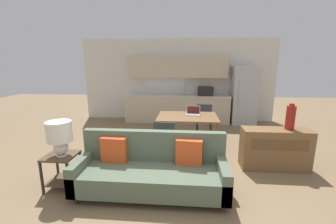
# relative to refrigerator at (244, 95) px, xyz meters

# --- Properties ---
(ground_plane) EXTENTS (20.00, 20.00, 0.00)m
(ground_plane) POSITION_rel_refrigerator_xyz_m (-2.12, -4.25, -0.92)
(ground_plane) COLOR #7F6647
(wall_back) EXTENTS (6.40, 0.07, 2.70)m
(wall_back) POSITION_rel_refrigerator_xyz_m (-2.13, 0.38, 0.44)
(wall_back) COLOR silver
(wall_back) RESTS_ON ground_plane
(kitchen_counter) EXTENTS (3.40, 0.65, 2.15)m
(kitchen_counter) POSITION_rel_refrigerator_xyz_m (-2.11, 0.08, -0.08)
(kitchen_counter) COLOR beige
(kitchen_counter) RESTS_ON ground_plane
(refrigerator) EXTENTS (0.76, 0.69, 1.84)m
(refrigerator) POSITION_rel_refrigerator_xyz_m (0.00, 0.00, 0.00)
(refrigerator) COLOR #B7BABC
(refrigerator) RESTS_ON ground_plane
(dining_table) EXTENTS (1.36, 0.98, 0.75)m
(dining_table) POSITION_rel_refrigerator_xyz_m (-1.78, -2.23, -0.24)
(dining_table) COLOR brown
(dining_table) RESTS_ON ground_plane
(couch) EXTENTS (2.25, 0.80, 0.90)m
(couch) POSITION_rel_refrigerator_xyz_m (-2.31, -4.12, -0.58)
(couch) COLOR #3D2D1E
(couch) RESTS_ON ground_plane
(side_table) EXTENTS (0.46, 0.46, 0.55)m
(side_table) POSITION_rel_refrigerator_xyz_m (-3.74, -4.15, -0.55)
(side_table) COLOR brown
(side_table) RESTS_ON ground_plane
(table_lamp) EXTENTS (0.37, 0.37, 0.54)m
(table_lamp) POSITION_rel_refrigerator_xyz_m (-3.70, -4.17, -0.03)
(table_lamp) COLOR silver
(table_lamp) RESTS_ON side_table
(credenza) EXTENTS (1.21, 0.42, 0.76)m
(credenza) POSITION_rel_refrigerator_xyz_m (-0.15, -3.17, -0.54)
(credenza) COLOR brown
(credenza) RESTS_ON ground_plane
(vase) EXTENTS (0.16, 0.16, 0.48)m
(vase) POSITION_rel_refrigerator_xyz_m (0.08, -3.13, 0.06)
(vase) COLOR maroon
(vase) RESTS_ON credenza
(dining_chair_far_right) EXTENTS (0.46, 0.46, 0.85)m
(dining_chair_far_right) POSITION_rel_refrigerator_xyz_m (-1.34, -1.41, -0.44)
(dining_chair_far_right) COLOR #38383D
(dining_chair_far_right) RESTS_ON ground_plane
(dining_chair_near_left) EXTENTS (0.44, 0.44, 0.85)m
(dining_chair_near_left) POSITION_rel_refrigerator_xyz_m (-2.22, -3.06, -0.44)
(dining_chair_near_left) COLOR #38383D
(dining_chair_near_left) RESTS_ON ground_plane
(laptop) EXTENTS (0.33, 0.27, 0.20)m
(laptop) POSITION_rel_refrigerator_xyz_m (-1.64, -2.07, -0.12)
(laptop) COLOR #B7BABC
(laptop) RESTS_ON dining_table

